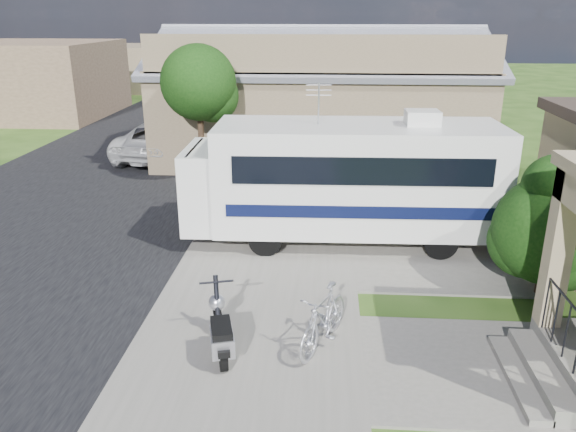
# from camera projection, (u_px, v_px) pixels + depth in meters

# --- Properties ---
(ground) EXTENTS (120.00, 120.00, 0.00)m
(ground) POSITION_uv_depth(u_px,v_px,m) (306.00, 330.00, 10.19)
(ground) COLOR #214011
(street_slab) EXTENTS (9.00, 80.00, 0.02)m
(street_slab) POSITION_uv_depth(u_px,v_px,m) (108.00, 174.00, 20.07)
(street_slab) COLOR black
(street_slab) RESTS_ON ground
(sidewalk_slab) EXTENTS (4.00, 80.00, 0.06)m
(sidewalk_slab) POSITION_uv_depth(u_px,v_px,m) (289.00, 177.00, 19.63)
(sidewalk_slab) COLOR slate
(sidewalk_slab) RESTS_ON ground
(driveway_slab) EXTENTS (7.00, 6.00, 0.05)m
(driveway_slab) POSITION_uv_depth(u_px,v_px,m) (372.00, 238.00, 14.31)
(driveway_slab) COLOR slate
(driveway_slab) RESTS_ON ground
(walk_slab) EXTENTS (4.00, 3.00, 0.05)m
(walk_slab) POSITION_uv_depth(u_px,v_px,m) (489.00, 369.00, 9.05)
(walk_slab) COLOR slate
(walk_slab) RESTS_ON ground
(warehouse) EXTENTS (12.50, 8.40, 5.04)m
(warehouse) POSITION_uv_depth(u_px,v_px,m) (320.00, 104.00, 22.63)
(warehouse) COLOR brown
(warehouse) RESTS_ON ground
(distant_bldg_far) EXTENTS (10.00, 8.00, 4.00)m
(distant_bldg_far) POSITION_uv_depth(u_px,v_px,m) (18.00, 79.00, 31.27)
(distant_bldg_far) COLOR brown
(distant_bldg_far) RESTS_ON ground
(distant_bldg_near) EXTENTS (8.00, 7.00, 3.20)m
(distant_bldg_near) POSITION_uv_depth(u_px,v_px,m) (126.00, 67.00, 42.54)
(distant_bldg_near) COLOR brown
(distant_bldg_near) RESTS_ON ground
(street_tree_a) EXTENTS (2.44, 2.40, 4.58)m
(street_tree_a) POSITION_uv_depth(u_px,v_px,m) (202.00, 86.00, 17.83)
(street_tree_a) COLOR black
(street_tree_a) RESTS_ON ground
(street_tree_b) EXTENTS (2.44, 2.40, 4.73)m
(street_tree_b) POSITION_uv_depth(u_px,v_px,m) (246.00, 58.00, 27.16)
(street_tree_b) COLOR black
(street_tree_b) RESTS_ON ground
(street_tree_c) EXTENTS (2.44, 2.40, 4.42)m
(street_tree_c) POSITION_uv_depth(u_px,v_px,m) (266.00, 52.00, 35.70)
(street_tree_c) COLOR black
(street_tree_c) RESTS_ON ground
(motorhome) EXTENTS (7.63, 2.62, 3.88)m
(motorhome) POSITION_uv_depth(u_px,v_px,m) (345.00, 177.00, 13.67)
(motorhome) COLOR silver
(motorhome) RESTS_ON ground
(shrub) EXTENTS (2.39, 2.28, 2.93)m
(shrub) POSITION_uv_depth(u_px,v_px,m) (552.00, 225.00, 11.06)
(shrub) COLOR black
(shrub) RESTS_ON ground
(scooter) EXTENTS (0.77, 1.65, 1.10)m
(scooter) POSITION_uv_depth(u_px,v_px,m) (220.00, 331.00, 9.26)
(scooter) COLOR black
(scooter) RESTS_ON ground
(bicycle) EXTENTS (1.17, 1.82, 1.06)m
(bicycle) POSITION_uv_depth(u_px,v_px,m) (323.00, 321.00, 9.46)
(bicycle) COLOR #B7B7C0
(bicycle) RESTS_ON ground
(pickup_truck) EXTENTS (3.25, 5.69, 1.49)m
(pickup_truck) POSITION_uv_depth(u_px,v_px,m) (166.00, 139.00, 22.27)
(pickup_truck) COLOR silver
(pickup_truck) RESTS_ON ground
(van) EXTENTS (3.22, 6.55, 1.83)m
(van) POSITION_uv_depth(u_px,v_px,m) (196.00, 107.00, 28.72)
(van) COLOR silver
(van) RESTS_ON ground
(garden_hose) EXTENTS (0.40, 0.40, 0.18)m
(garden_hose) POSITION_uv_depth(u_px,v_px,m) (525.00, 347.00, 9.52)
(garden_hose) COLOR #14681D
(garden_hose) RESTS_ON ground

